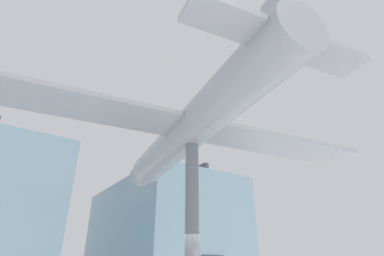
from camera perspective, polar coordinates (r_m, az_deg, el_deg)
glass_pavilion_right at (r=28.73m, az=-5.95°, el=-19.62°), size 9.00×15.14×9.06m
support_pylon_central at (r=11.56m, az=0.00°, el=-17.27°), size 0.53×0.53×5.97m
suspended_airplane at (r=12.87m, az=-0.43°, el=-0.36°), size 17.71×14.70×2.66m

